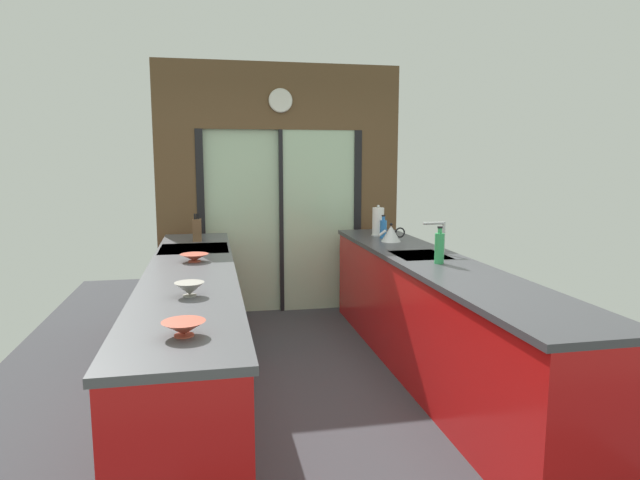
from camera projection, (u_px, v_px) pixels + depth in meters
ground_plane at (311, 370)px, 4.43m from camera, size 5.04×7.60×0.02m
back_wall_unit at (281, 174)px, 5.95m from camera, size 2.64×0.12×2.70m
left_counter_run at (192, 340)px, 3.73m from camera, size 0.62×3.80×0.92m
right_counter_run at (433, 318)px, 4.25m from camera, size 0.62×3.80×0.92m
sink_faucet at (440, 233)px, 4.43m from camera, size 0.19×0.02×0.27m
oven_range at (196, 300)px, 4.82m from camera, size 0.60×0.60×0.92m
mixing_bowl_near at (184, 328)px, 2.38m from camera, size 0.19×0.19×0.07m
mixing_bowl_mid at (189, 289)px, 3.08m from camera, size 0.17×0.17×0.08m
mixing_bowl_far at (194, 257)px, 4.12m from camera, size 0.21×0.21×0.06m
knife_block at (197, 230)px, 5.16m from camera, size 0.08×0.14×0.26m
kettle at (391, 234)px, 5.11m from camera, size 0.26×0.19×0.18m
soap_bottle_near at (439, 247)px, 4.04m from camera, size 0.07×0.07×0.28m
soap_bottle_far at (383, 228)px, 5.34m from camera, size 0.07×0.07×0.23m
paper_towel_roll at (378, 222)px, 5.50m from camera, size 0.13×0.13×0.31m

